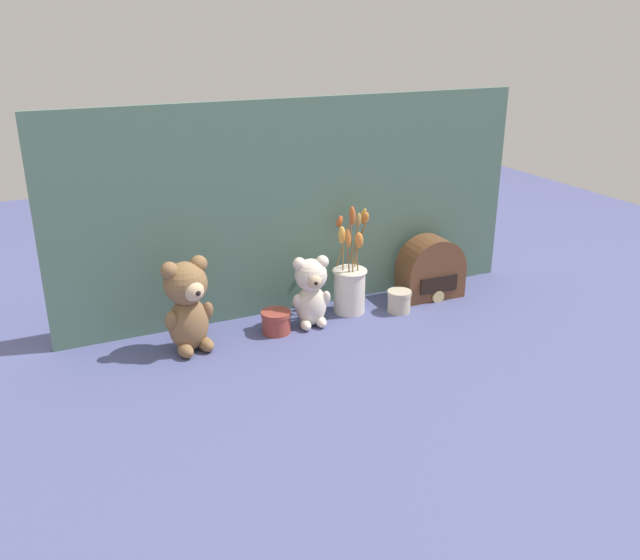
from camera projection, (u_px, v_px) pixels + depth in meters
ground_plane at (323, 326)px, 2.02m from camera, size 4.00×4.00×0.00m
backdrop_wall at (300, 208)px, 2.04m from camera, size 1.49×0.02×0.65m
teddy_bear_large at (188, 304)px, 1.83m from camera, size 0.15×0.13×0.27m
teddy_bear_medium at (311, 290)px, 1.99m from camera, size 0.12×0.11×0.22m
flower_vase at (350, 283)px, 2.09m from camera, size 0.14×0.13×0.35m
vintage_radio at (430, 273)px, 2.21m from camera, size 0.21×0.11×0.21m
decorative_tin_tall at (276, 322)px, 1.97m from camera, size 0.09×0.09×0.07m
decorative_tin_short at (399, 301)px, 2.11m from camera, size 0.07×0.07×0.07m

